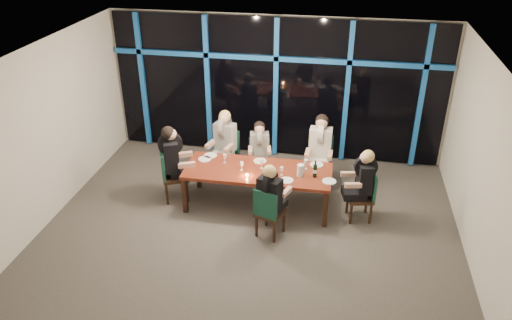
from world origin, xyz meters
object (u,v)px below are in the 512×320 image
object	(u,v)px
chair_far_mid	(259,158)
wine_bottle	(315,171)
diner_near_mid	(271,190)
water_pitcher	(300,170)
chair_far_left	(227,151)
diner_end_right	(363,175)
chair_near_mid	(268,211)
diner_end_left	(173,153)
dining_table	(258,173)
chair_end_right	(365,193)
diner_far_mid	(259,144)
chair_end_left	(170,172)
chair_far_right	(320,158)
diner_far_right	(320,141)
diner_far_left	(224,135)

from	to	relation	value
chair_far_mid	wine_bottle	bearing A→B (deg)	-52.35
diner_near_mid	water_pitcher	size ratio (longest dim) A/B	4.07
chair_far_left	chair_far_mid	size ratio (longest dim) A/B	1.12
diner_end_right	chair_near_mid	bearing A→B (deg)	-72.60
chair_near_mid	diner_end_right	world-z (taller)	diner_end_right
chair_far_left	diner_end_left	xyz separation A→B (m)	(-0.74, -1.01, 0.42)
chair_near_mid	wine_bottle	world-z (taller)	wine_bottle
dining_table	chair_far_mid	distance (m)	0.97
chair_end_right	diner_far_mid	distance (m)	2.25
chair_end_left	diner_far_mid	world-z (taller)	diner_far_mid
chair_far_left	diner_end_right	distance (m)	2.85
chair_far_mid	diner_end_right	size ratio (longest dim) A/B	0.98
chair_far_left	diner_end_left	distance (m)	1.32
chair_far_right	diner_far_right	bearing A→B (deg)	-90.00
wine_bottle	diner_end_left	bearing A→B (deg)	178.88
dining_table	diner_near_mid	xyz separation A→B (m)	(0.35, -0.83, 0.19)
chair_far_right	diner_far_right	world-z (taller)	diner_far_right
chair_end_left	diner_far_left	bearing A→B (deg)	-63.34
diner_far_right	wine_bottle	xyz separation A→B (m)	(-0.02, -0.99, -0.09)
diner_end_left	chair_far_mid	bearing A→B (deg)	-79.49
diner_far_right	chair_far_left	bearing A→B (deg)	179.71
chair_far_right	chair_end_right	world-z (taller)	chair_far_right
chair_far_left	diner_end_right	bearing A→B (deg)	-8.36
chair_far_right	diner_end_right	xyz separation A→B (m)	(0.78, -1.09, 0.31)
diner_end_right	diner_near_mid	distance (m)	1.64
diner_far_right	diner_end_left	world-z (taller)	diner_far_right
chair_end_left	diner_near_mid	distance (m)	2.15
chair_end_right	diner_end_right	world-z (taller)	diner_end_right
water_pitcher	diner_far_left	bearing A→B (deg)	134.51
chair_end_right	diner_near_mid	world-z (taller)	diner_near_mid
diner_far_left	diner_far_right	xyz separation A→B (m)	(1.86, 0.01, 0.03)
chair_near_mid	diner_far_mid	xyz separation A→B (m)	(-0.45, 1.77, 0.32)
diner_far_right	wine_bottle	bearing A→B (deg)	-89.29
chair_end_left	chair_far_left	bearing A→B (deg)	-61.80
dining_table	diner_near_mid	world-z (taller)	diner_near_mid
chair_end_left	water_pitcher	distance (m)	2.41
dining_table	diner_far_mid	xyz separation A→B (m)	(-0.13, 0.87, 0.15)
chair_far_mid	diner_far_right	size ratio (longest dim) A/B	0.89
diner_end_left	diner_near_mid	bearing A→B (deg)	-136.72
diner_far_mid	chair_near_mid	bearing A→B (deg)	-86.52
chair_end_right	diner_far_right	world-z (taller)	diner_far_right
chair_far_right	chair_end_left	bearing A→B (deg)	-156.32
chair_near_mid	chair_end_right	bearing A→B (deg)	-132.16
chair_far_right	diner_near_mid	xyz separation A→B (m)	(-0.68, -1.83, 0.31)
chair_near_mid	diner_near_mid	bearing A→B (deg)	-90.00
chair_end_right	diner_far_right	xyz separation A→B (m)	(-0.86, 0.99, 0.45)
diner_far_left	diner_end_right	distance (m)	2.83
diner_end_right	chair_end_left	bearing A→B (deg)	-101.88
dining_table	wine_bottle	bearing A→B (deg)	-4.06
chair_far_mid	diner_far_mid	size ratio (longest dim) A/B	1.03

